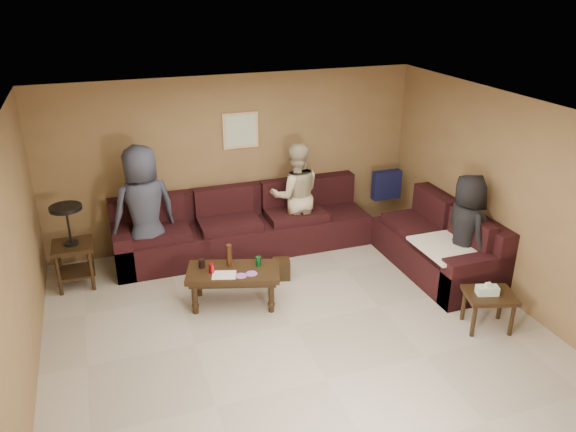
% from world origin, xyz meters
% --- Properties ---
extents(room, '(5.60, 5.50, 2.50)m').
position_xyz_m(room, '(0.00, 0.00, 1.66)').
color(room, '#B0A695').
rests_on(room, ground).
extents(sectional_sofa, '(4.65, 2.90, 0.97)m').
position_xyz_m(sectional_sofa, '(0.81, 1.52, 0.33)').
color(sectional_sofa, black).
rests_on(sectional_sofa, ground).
extents(coffee_table, '(1.23, 0.87, 0.75)m').
position_xyz_m(coffee_table, '(-0.52, 0.68, 0.40)').
color(coffee_table, black).
rests_on(coffee_table, ground).
extents(end_table_left, '(0.50, 0.50, 1.12)m').
position_xyz_m(end_table_left, '(-2.35, 1.80, 0.59)').
color(end_table_left, black).
rests_on(end_table_left, ground).
extents(side_table_right, '(0.65, 0.58, 0.59)m').
position_xyz_m(side_table_right, '(2.09, -0.79, 0.39)').
color(side_table_right, black).
rests_on(side_table_right, ground).
extents(waste_bin, '(0.27, 0.27, 0.26)m').
position_xyz_m(waste_bin, '(0.24, 1.09, 0.13)').
color(waste_bin, black).
rests_on(waste_bin, ground).
extents(wall_art, '(0.52, 0.04, 0.52)m').
position_xyz_m(wall_art, '(0.10, 2.48, 1.70)').
color(wall_art, tan).
rests_on(wall_art, ground).
extents(person_left, '(0.99, 0.77, 1.78)m').
position_xyz_m(person_left, '(-1.40, 1.89, 0.89)').
color(person_left, '#2E3140').
rests_on(person_left, ground).
extents(person_middle, '(0.84, 0.70, 1.57)m').
position_xyz_m(person_middle, '(0.77, 2.01, 0.79)').
color(person_middle, '#C2B390').
rests_on(person_middle, ground).
extents(person_right, '(0.52, 0.77, 1.51)m').
position_xyz_m(person_right, '(2.40, 0.17, 0.76)').
color(person_right, black).
rests_on(person_right, ground).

